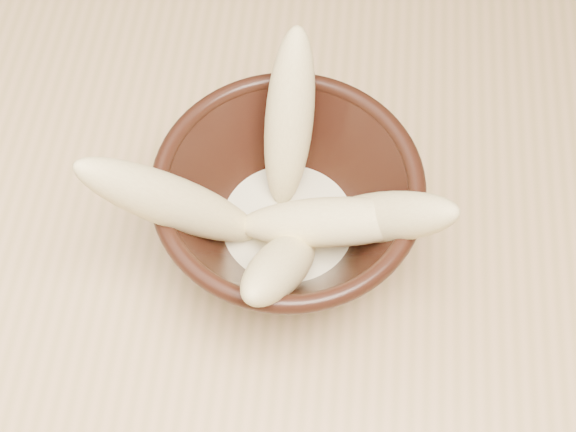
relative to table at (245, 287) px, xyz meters
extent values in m
cube|color=tan|center=(0.00, 0.00, 0.06)|extent=(1.20, 0.80, 0.04)
cylinder|color=black|center=(0.04, 0.00, 0.08)|extent=(0.08, 0.08, 0.01)
cylinder|color=black|center=(0.04, 0.00, 0.10)|extent=(0.08, 0.08, 0.01)
torus|color=black|center=(0.04, 0.00, 0.17)|extent=(0.18, 0.18, 0.01)
cylinder|color=beige|center=(0.04, 0.00, 0.11)|extent=(0.10, 0.10, 0.01)
ellipsoid|color=#D8C17F|center=(0.03, 0.05, 0.17)|extent=(0.04, 0.10, 0.13)
ellipsoid|color=#D8C17F|center=(-0.03, -0.02, 0.18)|extent=(0.13, 0.07, 0.14)
ellipsoid|color=#D8C17F|center=(0.10, -0.01, 0.16)|extent=(0.12, 0.08, 0.12)
ellipsoid|color=#D8C17F|center=(0.06, -0.01, 0.16)|extent=(0.13, 0.04, 0.08)
ellipsoid|color=#D8C17F|center=(0.04, -0.05, 0.16)|extent=(0.07, 0.11, 0.11)
camera|label=1|loc=(0.06, -0.26, 0.62)|focal=50.00mm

